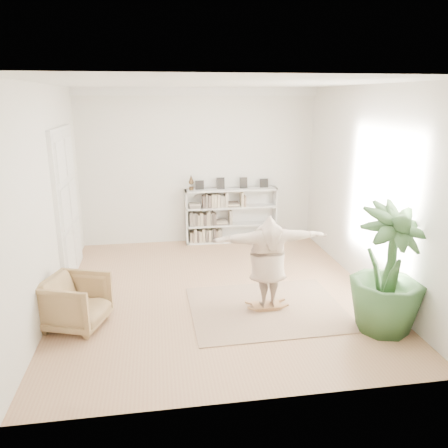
% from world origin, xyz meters
% --- Properties ---
extents(floor, '(6.00, 6.00, 0.00)m').
position_xyz_m(floor, '(0.00, 0.00, 0.00)').
color(floor, '#AA7A58').
rests_on(floor, ground).
extents(room_shell, '(6.00, 6.00, 6.00)m').
position_xyz_m(room_shell, '(0.00, 2.94, 3.51)').
color(room_shell, silver).
rests_on(room_shell, floor).
extents(doors, '(0.09, 1.78, 2.92)m').
position_xyz_m(doors, '(-2.70, 1.30, 1.40)').
color(doors, white).
rests_on(doors, floor).
extents(bookshelf, '(2.20, 0.35, 1.64)m').
position_xyz_m(bookshelf, '(0.74, 2.82, 0.64)').
color(bookshelf, silver).
rests_on(bookshelf, floor).
extents(armchair, '(1.10, 1.08, 0.79)m').
position_xyz_m(armchair, '(-2.28, -0.90, 0.40)').
color(armchair, tan).
rests_on(armchair, floor).
extents(rug, '(2.54, 2.05, 0.02)m').
position_xyz_m(rug, '(0.73, -0.81, 0.01)').
color(rug, tan).
rests_on(rug, floor).
extents(rocker_board, '(0.48, 0.29, 0.10)m').
position_xyz_m(rocker_board, '(0.73, -0.81, 0.06)').
color(rocker_board, '#97623C').
rests_on(rocker_board, rug).
extents(person, '(1.89, 0.55, 1.53)m').
position_xyz_m(person, '(0.73, -0.81, 0.88)').
color(person, tan).
rests_on(person, rocker_board).
extents(houseplant, '(1.33, 1.33, 1.93)m').
position_xyz_m(houseplant, '(2.30, -1.70, 0.97)').
color(houseplant, '#31562B').
rests_on(houseplant, floor).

